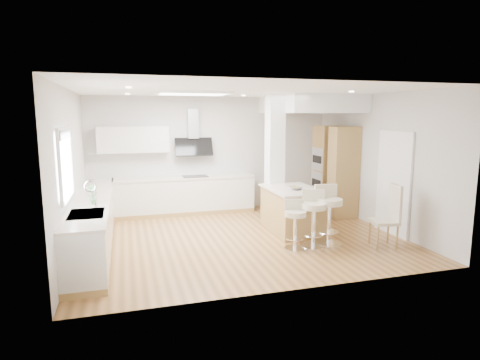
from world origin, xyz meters
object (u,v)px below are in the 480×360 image
object	(u,v)px
bar_stool_a	(295,222)
bar_stool_b	(314,216)
peninsula	(292,209)
bar_stool_c	(328,212)
dining_chair	(390,214)

from	to	relation	value
bar_stool_a	bar_stool_b	distance (m)	0.38
peninsula	bar_stool_b	world-z (taller)	bar_stool_b
bar_stool_c	dining_chair	size ratio (longest dim) A/B	0.96
bar_stool_a	dining_chair	world-z (taller)	dining_chair
peninsula	bar_stool_c	world-z (taller)	bar_stool_c
peninsula	bar_stool_b	xyz separation A→B (m)	(-0.04, -1.04, 0.13)
bar_stool_b	dining_chair	xyz separation A→B (m)	(1.32, -0.36, 0.03)
bar_stool_a	dining_chair	size ratio (longest dim) A/B	0.77
bar_stool_a	peninsula	bearing A→B (deg)	81.50
bar_stool_b	bar_stool_c	xyz separation A→B (m)	(0.33, 0.06, 0.04)
bar_stool_b	bar_stool_c	bearing A→B (deg)	32.75
bar_stool_b	dining_chair	size ratio (longest dim) A/B	0.91
bar_stool_b	dining_chair	bearing A→B (deg)	7.03
bar_stool_b	bar_stool_c	world-z (taller)	bar_stool_c
peninsula	dining_chair	distance (m)	1.90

